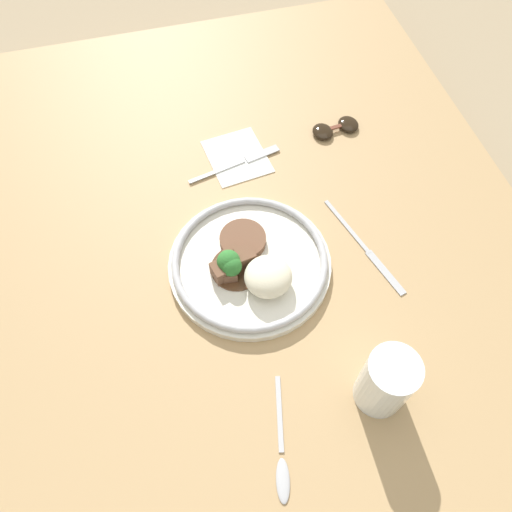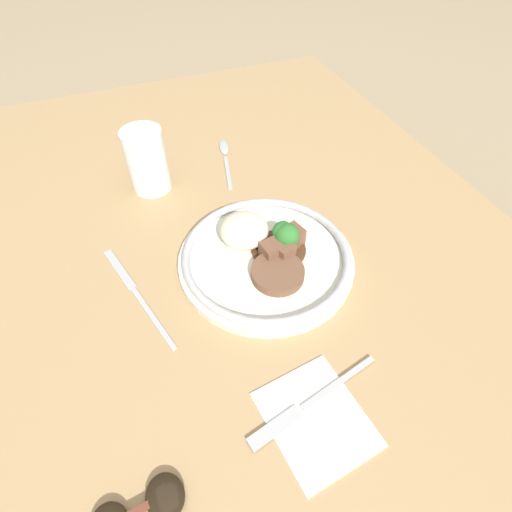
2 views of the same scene
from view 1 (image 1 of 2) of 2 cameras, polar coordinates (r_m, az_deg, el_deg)
name	(u,v)px [view 1 (image 1 of 2)]	position (r m, az deg, el deg)	size (l,w,h in m)	color
ground_plane	(272,277)	(0.84, 1.83, -2.36)	(8.00, 8.00, 0.00)	#998466
dining_table	(272,271)	(0.82, 1.87, -1.69)	(1.33, 0.91, 0.04)	tan
napkin	(239,156)	(0.95, -1.93, 11.35)	(0.13, 0.12, 0.00)	white
plate	(249,263)	(0.79, -0.75, -0.84)	(0.26, 0.26, 0.06)	silver
juice_glass	(385,383)	(0.70, 14.53, -13.89)	(0.07, 0.07, 0.11)	yellow
fork	(243,161)	(0.93, -1.45, 10.80)	(0.05, 0.18, 0.00)	#ADADB2
knife	(366,249)	(0.84, 12.42, 0.81)	(0.21, 0.07, 0.00)	#ADADB2
spoon	(282,463)	(0.70, 3.00, -22.55)	(0.16, 0.05, 0.01)	#ADADB2
sunglasses	(336,128)	(1.00, 9.08, 14.26)	(0.05, 0.10, 0.01)	black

